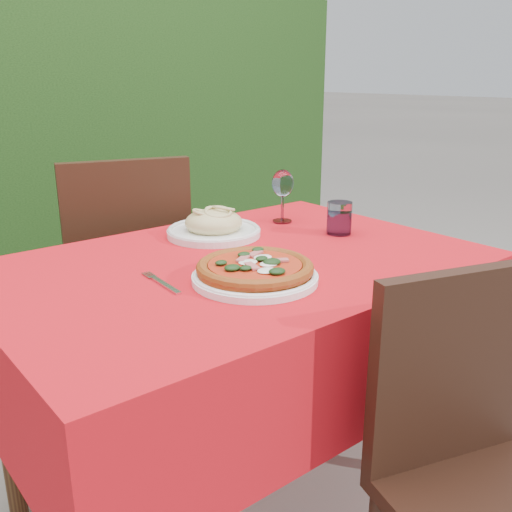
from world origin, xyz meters
TOP-DOWN VIEW (x-y plane):
  - ground at (0.00, 0.00)m, footprint 60.00×60.00m
  - hedge at (0.00, 1.55)m, footprint 3.20×0.55m
  - dining_table at (0.00, 0.00)m, footprint 1.26×0.86m
  - chair_near at (0.09, -0.66)m, footprint 0.48×0.48m
  - chair_far at (0.01, 0.68)m, footprint 0.53×0.53m
  - pizza_plate at (-0.06, -0.15)m, footprint 0.30×0.30m
  - pasta_plate at (0.09, 0.23)m, footprint 0.28×0.28m
  - water_glass at (0.40, 0.01)m, footprint 0.07×0.07m
  - wine_glass at (0.36, 0.23)m, footprint 0.07×0.07m
  - fork at (-0.24, -0.05)m, footprint 0.03×0.19m

SIDE VIEW (x-z plane):
  - ground at x=0.00m, z-range 0.00..0.00m
  - chair_near at x=0.09m, z-range 0.06..0.91m
  - chair_far at x=0.01m, z-range 0.07..1.02m
  - dining_table at x=0.00m, z-range 0.22..0.97m
  - fork at x=-0.24m, z-range 0.75..0.75m
  - pizza_plate at x=-0.06m, z-range 0.75..0.80m
  - pasta_plate at x=0.09m, z-range 0.74..0.82m
  - water_glass at x=0.40m, z-range 0.74..0.84m
  - wine_glass at x=0.36m, z-range 0.78..0.96m
  - hedge at x=0.00m, z-range 0.03..1.81m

